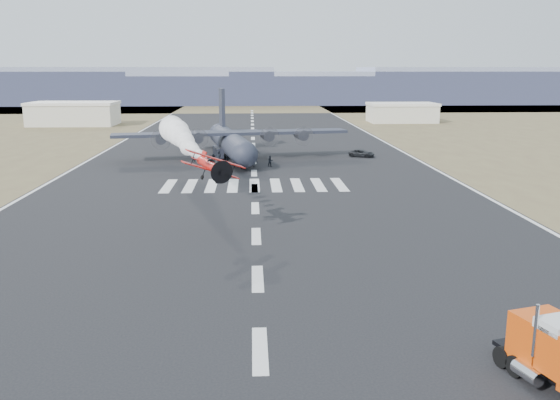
{
  "coord_description": "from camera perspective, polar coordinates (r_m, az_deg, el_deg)",
  "views": [
    {
      "loc": [
        -0.37,
        -31.58,
        15.86
      ],
      "look_at": [
        2.23,
        22.12,
        4.0
      ],
      "focal_mm": 38.0,
      "sensor_mm": 36.0,
      "label": 1
    }
  ],
  "objects": [
    {
      "name": "crew_b",
      "position": [
        104.56,
        -8.22,
        4.1
      ],
      "size": [
        1.05,
        0.93,
        1.83
      ],
      "primitive_type": "imported",
      "rotation": [
        0.0,
        0.0,
        0.55
      ],
      "color": "black",
      "rests_on": "ground"
    },
    {
      "name": "support_vehicle",
      "position": [
        111.33,
        7.87,
        4.47
      ],
      "size": [
        5.22,
        4.03,
        1.32
      ],
      "primitive_type": "imported",
      "rotation": [
        0.0,
        0.0,
        1.12
      ],
      "color": "black",
      "rests_on": "ground"
    },
    {
      "name": "ridge_seg_c",
      "position": [
        298.75,
        -15.54,
        10.58
      ],
      "size": [
        150.0,
        50.0,
        17.0
      ],
      "primitive_type": "cube",
      "color": "gray",
      "rests_on": "ground"
    },
    {
      "name": "ridge_seg_e",
      "position": [
        298.94,
        10.03,
        10.65
      ],
      "size": [
        150.0,
        50.0,
        15.0
      ],
      "primitive_type": "cube",
      "color": "gray",
      "rests_on": "ground"
    },
    {
      "name": "ground",
      "position": [
        35.34,
        -1.94,
        -14.23
      ],
      "size": [
        500.0,
        500.0,
        0.0
      ],
      "primitive_type": "plane",
      "color": "black",
      "rests_on": "ground"
    },
    {
      "name": "smoke_trail",
      "position": [
        86.61,
        -9.95,
        6.41
      ],
      "size": [
        10.16,
        35.25,
        3.93
      ],
      "rotation": [
        0.0,
        0.0,
        0.23
      ],
      "color": "white"
    },
    {
      "name": "scrub_far",
      "position": [
        262.06,
        -2.72,
        8.96
      ],
      "size": [
        500.0,
        80.0,
        0.0
      ],
      "primitive_type": "cube",
      "color": "brown",
      "rests_on": "ground"
    },
    {
      "name": "hangar_left",
      "position": [
        184.4,
        -19.22,
        7.88
      ],
      "size": [
        24.5,
        14.5,
        6.7
      ],
      "color": "beige",
      "rests_on": "ground"
    },
    {
      "name": "crew_f",
      "position": [
        101.33,
        -6.45,
        3.88
      ],
      "size": [
        1.79,
        1.07,
        1.84
      ],
      "primitive_type": "imported",
      "rotation": [
        0.0,
        0.0,
        3.47
      ],
      "color": "black",
      "rests_on": "ground"
    },
    {
      "name": "crew_d",
      "position": [
        101.18,
        -5.12,
        3.82
      ],
      "size": [
        0.55,
        0.96,
        1.58
      ],
      "primitive_type": "imported",
      "rotation": [
        0.0,
        0.0,
        1.66
      ],
      "color": "black",
      "rests_on": "ground"
    },
    {
      "name": "crew_g",
      "position": [
        106.03,
        -3.12,
        4.29
      ],
      "size": [
        0.75,
        0.8,
        1.72
      ],
      "primitive_type": "imported",
      "rotation": [
        0.0,
        0.0,
        2.06
      ],
      "color": "black",
      "rests_on": "ground"
    },
    {
      "name": "runway_markings",
      "position": [
        92.94,
        -2.51,
        2.61
      ],
      "size": [
        60.0,
        260.0,
        0.01
      ],
      "primitive_type": null,
      "color": "silver",
      "rests_on": "ground"
    },
    {
      "name": "crew_e",
      "position": [
        105.16,
        -5.93,
        4.21
      ],
      "size": [
        1.0,
        0.72,
        1.86
      ],
      "primitive_type": "imported",
      "rotation": [
        0.0,
        0.0,
        0.19
      ],
      "color": "black",
      "rests_on": "ground"
    },
    {
      "name": "crew_h",
      "position": [
        99.07,
        -0.93,
        3.77
      ],
      "size": [
        1.02,
        0.78,
        1.85
      ],
      "primitive_type": "imported",
      "rotation": [
        0.0,
        0.0,
        0.28
      ],
      "color": "black",
      "rests_on": "ground"
    },
    {
      "name": "crew_c",
      "position": [
        98.88,
        -2.51,
        3.74
      ],
      "size": [
        1.26,
        0.71,
        1.85
      ],
      "primitive_type": "imported",
      "rotation": [
        0.0,
        0.0,
        3.28
      ],
      "color": "black",
      "rests_on": "ground"
    },
    {
      "name": "ridge_seg_d",
      "position": [
        291.73,
        -2.75,
        10.59
      ],
      "size": [
        150.0,
        50.0,
        13.0
      ],
      "primitive_type": "cube",
      "color": "gray",
      "rests_on": "ground"
    },
    {
      "name": "ridge_seg_f",
      "position": [
        319.48,
        21.67,
        10.26
      ],
      "size": [
        150.0,
        50.0,
        17.0
      ],
      "primitive_type": "cube",
      "color": "gray",
      "rests_on": "ground"
    },
    {
      "name": "crew_a",
      "position": [
        102.34,
        -6.42,
        3.94
      ],
      "size": [
        0.58,
        0.68,
        1.73
      ],
      "primitive_type": "imported",
      "rotation": [
        0.0,
        0.0,
        1.68
      ],
      "color": "black",
      "rests_on": "ground"
    },
    {
      "name": "aerobatic_biplane",
      "position": [
        57.77,
        -6.66,
        3.31
      ],
      "size": [
        5.97,
        5.8,
        3.44
      ],
      "rotation": [
        0.0,
        0.35,
        0.23
      ],
      "color": "red"
    },
    {
      "name": "hangar_right",
      "position": [
        187.85,
        11.65,
        8.26
      ],
      "size": [
        20.5,
        12.5,
        5.9
      ],
      "color": "beige",
      "rests_on": "ground"
    },
    {
      "name": "transport_aircraft",
      "position": [
        109.33,
        -4.77,
        5.72
      ],
      "size": [
        42.23,
        34.6,
        12.21
      ],
      "rotation": [
        0.0,
        0.0,
        0.17
      ],
      "color": "#222433",
      "rests_on": "ground"
    }
  ]
}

